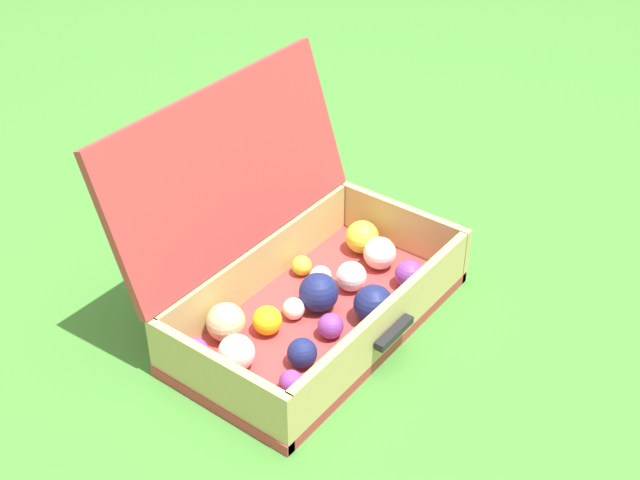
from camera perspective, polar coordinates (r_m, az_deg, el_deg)
name	(u,v)px	position (r m, az deg, el deg)	size (l,w,h in m)	color
ground_plane	(289,310)	(1.84, -2.05, -4.65)	(16.00, 16.00, 0.00)	#3D7A2D
open_suitcase	(300,275)	(1.77, -1.33, -2.34)	(0.63, 0.48, 0.46)	#B23838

